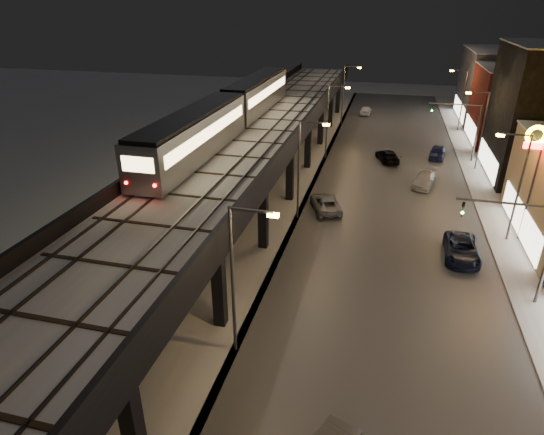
# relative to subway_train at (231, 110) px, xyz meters

# --- Properties ---
(road_surface) EXTENTS (17.00, 120.00, 0.06)m
(road_surface) POSITION_rel_subway_train_xyz_m (16.00, -1.05, -8.36)
(road_surface) COLOR #46474D
(road_surface) RESTS_ON ground
(sidewalk_right) EXTENTS (4.00, 120.00, 0.14)m
(sidewalk_right) POSITION_rel_subway_train_xyz_m (26.00, -1.05, -8.32)
(sidewalk_right) COLOR #9FA1A8
(sidewalk_right) RESTS_ON ground
(under_viaduct_pavement) EXTENTS (11.00, 120.00, 0.06)m
(under_viaduct_pavement) POSITION_rel_subway_train_xyz_m (2.50, -1.05, -8.36)
(under_viaduct_pavement) COLOR #9FA1A8
(under_viaduct_pavement) RESTS_ON ground
(elevated_viaduct) EXTENTS (9.00, 100.00, 6.30)m
(elevated_viaduct) POSITION_rel_subway_train_xyz_m (2.50, -4.20, -2.78)
(elevated_viaduct) COLOR black
(elevated_viaduct) RESTS_ON ground
(viaduct_trackbed) EXTENTS (8.40, 100.00, 0.32)m
(viaduct_trackbed) POSITION_rel_subway_train_xyz_m (2.49, -4.08, -2.01)
(viaduct_trackbed) COLOR #B2B7C1
(viaduct_trackbed) RESTS_ON elevated_viaduct
(viaduct_parapet_streetside) EXTENTS (0.30, 100.00, 1.10)m
(viaduct_parapet_streetside) POSITION_rel_subway_train_xyz_m (6.85, -4.05, -1.54)
(viaduct_parapet_streetside) COLOR black
(viaduct_parapet_streetside) RESTS_ON elevated_viaduct
(viaduct_parapet_far) EXTENTS (0.30, 100.00, 1.10)m
(viaduct_parapet_far) POSITION_rel_subway_train_xyz_m (-1.85, -4.05, -1.54)
(viaduct_parapet_far) COLOR black
(viaduct_parapet_far) RESTS_ON elevated_viaduct
(building_e) EXTENTS (12.20, 12.20, 10.16)m
(building_e) POSITION_rel_subway_train_xyz_m (32.49, 25.95, -3.32)
(building_e) COLOR maroon
(building_e) RESTS_ON ground
(building_f) EXTENTS (12.20, 16.20, 11.16)m
(building_f) POSITION_rel_subway_train_xyz_m (32.49, 39.95, -2.82)
(building_f) COLOR #3C3B44
(building_f) RESTS_ON ground
(streetlight_left_1) EXTENTS (2.57, 0.28, 9.00)m
(streetlight_left_1) POSITION_rel_subway_train_xyz_m (8.07, -23.05, -3.16)
(streetlight_left_1) COLOR #38383A
(streetlight_left_1) RESTS_ON ground
(streetlight_left_2) EXTENTS (2.57, 0.28, 9.00)m
(streetlight_left_2) POSITION_rel_subway_train_xyz_m (8.07, -5.05, -3.16)
(streetlight_left_2) COLOR #38383A
(streetlight_left_2) RESTS_ON ground
(streetlight_right_2) EXTENTS (2.56, 0.28, 9.00)m
(streetlight_right_2) POSITION_rel_subway_train_xyz_m (25.23, -5.05, -3.16)
(streetlight_right_2) COLOR #38383A
(streetlight_right_2) RESTS_ON ground
(streetlight_left_3) EXTENTS (2.57, 0.28, 9.00)m
(streetlight_left_3) POSITION_rel_subway_train_xyz_m (8.07, 12.95, -3.16)
(streetlight_left_3) COLOR #38383A
(streetlight_left_3) RESTS_ON ground
(streetlight_right_3) EXTENTS (2.56, 0.28, 9.00)m
(streetlight_right_3) POSITION_rel_subway_train_xyz_m (25.23, 12.95, -3.16)
(streetlight_right_3) COLOR #38383A
(streetlight_right_3) RESTS_ON ground
(streetlight_left_4) EXTENTS (2.57, 0.28, 9.00)m
(streetlight_left_4) POSITION_rel_subway_train_xyz_m (8.07, 30.95, -3.16)
(streetlight_left_4) COLOR #38383A
(streetlight_left_4) RESTS_ON ground
(streetlight_right_4) EXTENTS (2.56, 0.28, 9.00)m
(streetlight_right_4) POSITION_rel_subway_train_xyz_m (25.23, 30.95, -3.16)
(streetlight_right_4) COLOR #38383A
(streetlight_right_4) RESTS_ON ground
(traffic_light_rig_a) EXTENTS (6.10, 0.34, 7.00)m
(traffic_light_rig_a) POSITION_rel_subway_train_xyz_m (24.34, -14.05, -3.89)
(traffic_light_rig_a) COLOR #38383A
(traffic_light_rig_a) RESTS_ON ground
(traffic_light_rig_b) EXTENTS (6.10, 0.34, 7.00)m
(traffic_light_rig_b) POSITION_rel_subway_train_xyz_m (24.34, 15.95, -3.89)
(traffic_light_rig_b) COLOR #38383A
(traffic_light_rig_b) RESTS_ON ground
(subway_train) EXTENTS (2.99, 36.06, 3.57)m
(subway_train) POSITION_rel_subway_train_xyz_m (0.00, 0.00, 0.00)
(subway_train) COLOR gray
(subway_train) RESTS_ON viaduct_trackbed
(car_mid_silver) EXTENTS (3.93, 5.57, 1.41)m
(car_mid_silver) POSITION_rel_subway_train_xyz_m (10.06, -2.75, -7.69)
(car_mid_silver) COLOR gray
(car_mid_silver) RESTS_ON ground
(car_mid_dark) EXTENTS (3.41, 5.27, 1.42)m
(car_mid_dark) POSITION_rel_subway_train_xyz_m (15.41, 13.36, -7.68)
(car_mid_dark) COLOR black
(car_mid_dark) RESTS_ON ground
(car_far_white) EXTENTS (2.03, 4.47, 1.49)m
(car_far_white) POSITION_rel_subway_train_xyz_m (11.17, 38.67, -7.65)
(car_far_white) COLOR silver
(car_far_white) RESTS_ON ground
(car_onc_dark) EXTENTS (2.65, 5.43, 1.49)m
(car_onc_dark) POSITION_rel_subway_train_xyz_m (21.45, -9.08, -7.65)
(car_onc_dark) COLOR black
(car_onc_dark) RESTS_ON ground
(car_onc_white) EXTENTS (2.94, 4.95, 1.35)m
(car_onc_white) POSITION_rel_subway_train_xyz_m (19.39, 5.95, -7.72)
(car_onc_white) COLOR #A5A6AA
(car_onc_white) RESTS_ON ground
(car_onc_red) EXTENTS (2.34, 4.52, 1.47)m
(car_onc_red) POSITION_rel_subway_train_xyz_m (21.46, 16.29, -7.66)
(car_onc_red) COLOR #181E4C
(car_onc_red) RESTS_ON ground
(sign_mcdonalds) EXTENTS (2.86, 0.43, 9.64)m
(sign_mcdonalds) POSITION_rel_subway_train_xyz_m (26.50, -4.69, -0.61)
(sign_mcdonalds) COLOR #38383A
(sign_mcdonalds) RESTS_ON ground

